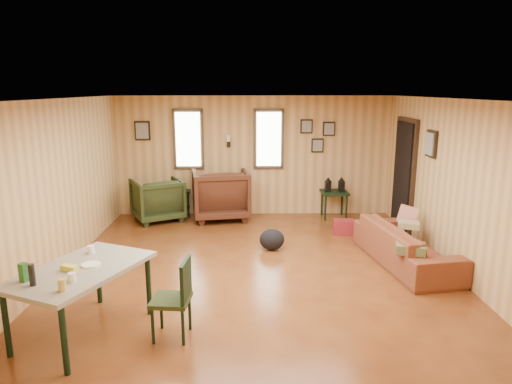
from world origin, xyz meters
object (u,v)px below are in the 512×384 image
at_px(sofa, 406,238).
at_px(recliner_brown, 220,192).
at_px(recliner_green, 157,198).
at_px(end_table, 178,197).
at_px(side_table, 334,190).
at_px(dining_table, 80,274).

relative_size(sofa, recliner_brown, 1.85).
bearing_deg(recliner_brown, recliner_green, -4.67).
distance_m(recliner_brown, end_table, 0.95).
bearing_deg(end_table, recliner_green, -130.45).
relative_size(side_table, dining_table, 0.50).
height_order(recliner_brown, side_table, recliner_brown).
bearing_deg(sofa, recliner_green, 50.57).
bearing_deg(side_table, end_table, 174.93).
xyz_separation_m(recliner_brown, recliner_green, (-1.23, -0.10, -0.09)).
bearing_deg(dining_table, end_table, 110.46).
relative_size(recliner_brown, end_table, 1.68).
relative_size(recliner_brown, side_table, 1.32).
bearing_deg(recliner_brown, dining_table, 65.58).
bearing_deg(dining_table, side_table, 76.05).
bearing_deg(recliner_green, end_table, -157.71).
distance_m(end_table, dining_table, 4.70).
height_order(sofa, dining_table, dining_table).
relative_size(sofa, recliner_green, 2.22).
distance_m(sofa, dining_table, 4.47).
bearing_deg(sofa, dining_table, 106.01).
bearing_deg(side_table, sofa, -76.84).
height_order(sofa, side_table, side_table).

